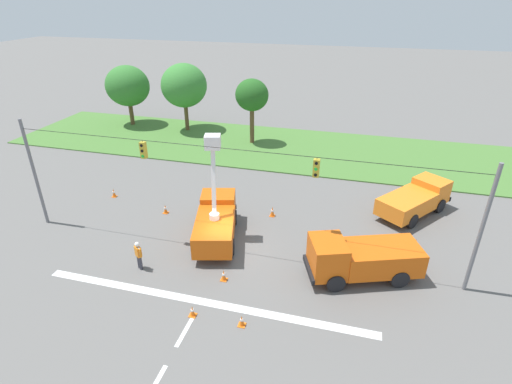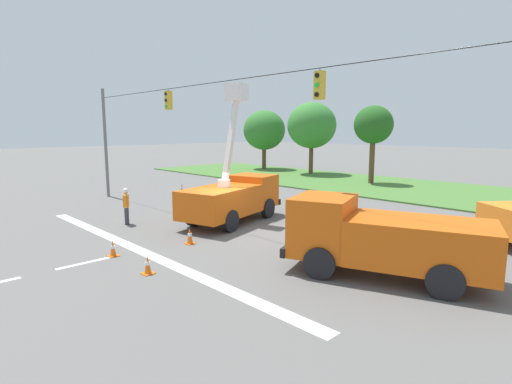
{
  "view_description": "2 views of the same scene",
  "coord_description": "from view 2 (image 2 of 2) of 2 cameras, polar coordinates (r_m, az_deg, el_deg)",
  "views": [
    {
      "loc": [
        6.69,
        -18.7,
        14.12
      ],
      "look_at": [
        0.74,
        3.34,
        2.47
      ],
      "focal_mm": 28.0,
      "sensor_mm": 36.0,
      "label": 1
    },
    {
      "loc": [
        13.5,
        -11.37,
        4.49
      ],
      "look_at": [
        1.11,
        0.51,
        1.83
      ],
      "focal_mm": 28.0,
      "sensor_mm": 36.0,
      "label": 2
    }
  ],
  "objects": [
    {
      "name": "utility_truck_bucket_lift",
      "position": [
        19.65,
        -3.31,
        -0.37
      ],
      "size": [
        3.77,
        6.39,
        6.69
      ],
      "color": "#D6560F",
      "rests_on": "ground"
    },
    {
      "name": "traffic_cone_lane_edge_a",
      "position": [
        20.52,
        9.46,
        -2.91
      ],
      "size": [
        0.36,
        0.36,
        0.73
      ],
      "color": "orange",
      "rests_on": "ground"
    },
    {
      "name": "utility_truck_support_far",
      "position": [
        12.93,
        17.5,
        -6.17
      ],
      "size": [
        6.5,
        4.31,
        2.38
      ],
      "color": "#D6560F",
      "rests_on": "ground"
    },
    {
      "name": "traffic_cone_far_left",
      "position": [
        24.57,
        -6.65,
        -0.99
      ],
      "size": [
        0.36,
        0.36,
        0.67
      ],
      "color": "orange",
      "rests_on": "ground"
    },
    {
      "name": "traffic_cone_lane_edge_b",
      "position": [
        13.22,
        -15.22,
        -10.05
      ],
      "size": [
        0.36,
        0.36,
        0.6
      ],
      "color": "orange",
      "rests_on": "ground"
    },
    {
      "name": "tree_centre",
      "position": [
        34.57,
        16.42,
        9.1
      ],
      "size": [
        3.27,
        2.9,
        6.5
      ],
      "color": "brown",
      "rests_on": "ground"
    },
    {
      "name": "ground_plane",
      "position": [
        18.22,
        -3.59,
        -5.46
      ],
      "size": [
        200.0,
        200.0,
        0.0
      ],
      "primitive_type": "plane",
      "color": "#605E5B"
    },
    {
      "name": "traffic_cone_foreground_right",
      "position": [
        16.2,
        -9.45,
        -6.23
      ],
      "size": [
        0.36,
        0.36,
        0.66
      ],
      "color": "orange",
      "rests_on": "ground"
    },
    {
      "name": "road_worker",
      "position": [
        20.08,
        -18.06,
        -1.63
      ],
      "size": [
        0.56,
        0.42,
        1.77
      ],
      "color": "#383842",
      "rests_on": "ground"
    },
    {
      "name": "signal_gantry",
      "position": [
        17.66,
        -3.75,
        8.02
      ],
      "size": [
        26.2,
        0.33,
        7.2
      ],
      "color": "slate",
      "rests_on": "ground"
    },
    {
      "name": "traffic_cone_centre_line",
      "position": [
        15.35,
        -19.77,
        -7.62
      ],
      "size": [
        0.36,
        0.36,
        0.6
      ],
      "color": "orange",
      "rests_on": "ground"
    },
    {
      "name": "tree_west",
      "position": [
        40.88,
        7.96,
        9.39
      ],
      "size": [
        4.81,
        5.02,
        7.26
      ],
      "color": "brown",
      "rests_on": "ground"
    },
    {
      "name": "traffic_cone_foreground_left",
      "position": [
        29.24,
        -10.54,
        0.51
      ],
      "size": [
        0.36,
        0.36,
        0.68
      ],
      "color": "orange",
      "rests_on": "ground"
    },
    {
      "name": "grass_verge",
      "position": [
        32.63,
        21.31,
        0.4
      ],
      "size": [
        56.0,
        12.0,
        0.1
      ],
      "primitive_type": "cube",
      "color": "#477533",
      "rests_on": "ground"
    },
    {
      "name": "lane_markings",
      "position": [
        15.22,
        -21.22,
        -8.94
      ],
      "size": [
        17.6,
        15.25,
        0.01
      ],
      "color": "silver",
      "rests_on": "ground"
    },
    {
      "name": "tree_far_west",
      "position": [
        45.66,
        1.17,
        8.82
      ],
      "size": [
        4.91,
        4.52,
        6.72
      ],
      "color": "brown",
      "rests_on": "ground"
    }
  ]
}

